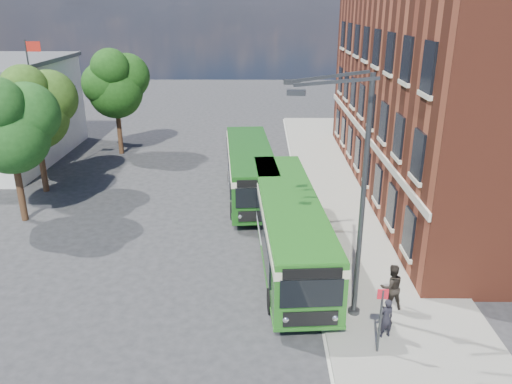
{
  "coord_description": "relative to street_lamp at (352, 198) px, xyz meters",
  "views": [
    {
      "loc": [
        1.7,
        -17.94,
        11.03
      ],
      "look_at": [
        1.45,
        5.35,
        2.2
      ],
      "focal_mm": 35.0,
      "sensor_mm": 36.0,
      "label": 1
    }
  ],
  "objects": [
    {
      "name": "tree_left",
      "position": [
        -15.91,
        8.7,
        0.49
      ],
      "size": [
        4.61,
        4.38,
        7.78
      ],
      "color": "#3B2215",
      "rests_on": "ground"
    },
    {
      "name": "pedestrian_b",
      "position": [
        1.77,
        0.33,
        -3.72
      ],
      "size": [
        0.99,
        0.83,
        1.84
      ],
      "primitive_type": "imported",
      "rotation": [
        0.0,
        0.0,
        3.3
      ],
      "color": "black",
      "rests_on": "pavement"
    },
    {
      "name": "bus_stop_sign",
      "position": [
        0.76,
        -2.2,
        -3.28
      ],
      "size": [
        0.35,
        0.08,
        2.52
      ],
      "color": "#343739",
      "rests_on": "ground"
    },
    {
      "name": "tree_right",
      "position": [
        -14.05,
        21.58,
        0.67
      ],
      "size": [
        4.77,
        4.53,
        8.05
      ],
      "color": "#3B2215",
      "rests_on": "ground"
    },
    {
      "name": "flagpole",
      "position": [
        -17.29,
        15.0,
        0.15
      ],
      "size": [
        0.95,
        0.1,
        9.0
      ],
      "color": "#343739",
      "rests_on": "ground"
    },
    {
      "name": "kerb_line",
      "position": [
        -0.89,
        10.0,
        -4.79
      ],
      "size": [
        0.12,
        48.0,
        0.01
      ],
      "primitive_type": "cube",
      "color": "beige",
      "rests_on": "ground"
    },
    {
      "name": "street_lamp",
      "position": [
        0.0,
        0.0,
        0.0
      ],
      "size": [
        2.96,
        2.38,
        9.0
      ],
      "color": "#343739",
      "rests_on": "ground"
    },
    {
      "name": "brick_office",
      "position": [
        9.16,
        14.0,
        2.18
      ],
      "size": [
        12.1,
        26.0,
        14.2
      ],
      "color": "maroon",
      "rests_on": "ground"
    },
    {
      "name": "bus_front",
      "position": [
        -1.88,
        4.66,
        -2.96
      ],
      "size": [
        3.45,
        12.71,
        3.02
      ],
      "color": "#24651C",
      "rests_on": "ground"
    },
    {
      "name": "tree_mid",
      "position": [
        -16.56,
        13.15,
        0.54
      ],
      "size": [
        4.65,
        4.42,
        7.85
      ],
      "color": "#3B2215",
      "rests_on": "ground"
    },
    {
      "name": "pedestrian_a",
      "position": [
        1.18,
        -1.41,
        -3.9
      ],
      "size": [
        0.63,
        0.51,
        1.49
      ],
      "primitive_type": "imported",
      "rotation": [
        0.0,
        0.0,
        3.46
      ],
      "color": "black",
      "rests_on": "pavement"
    },
    {
      "name": "pavement",
      "position": [
        2.16,
        10.0,
        -4.72
      ],
      "size": [
        6.0,
        48.0,
        0.15
      ],
      "primitive_type": "cube",
      "color": "gray",
      "rests_on": "ground"
    },
    {
      "name": "ground",
      "position": [
        -4.84,
        2.0,
        -4.79
      ],
      "size": [
        120.0,
        120.0,
        0.0
      ],
      "primitive_type": "plane",
      "color": "#29292C",
      "rests_on": "ground"
    },
    {
      "name": "bus_rear",
      "position": [
        -3.81,
        12.62,
        -2.96
      ],
      "size": [
        3.48,
        11.16,
        3.02
      ],
      "color": "#194F16",
      "rests_on": "ground"
    }
  ]
}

